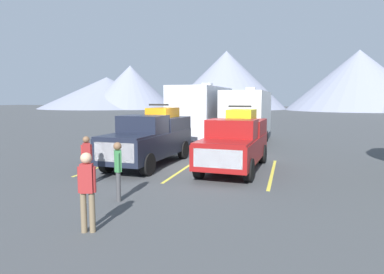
{
  "coord_description": "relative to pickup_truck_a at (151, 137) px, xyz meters",
  "views": [
    {
      "loc": [
        4.13,
        -13.53,
        2.89
      ],
      "look_at": [
        0.0,
        0.88,
        1.2
      ],
      "focal_mm": 31.78,
      "sensor_mm": 36.0,
      "label": 1
    }
  ],
  "objects": [
    {
      "name": "lot_stripe_c",
      "position": [
        5.28,
        -0.43,
        -1.21
      ],
      "size": [
        0.12,
        5.5,
        0.01
      ],
      "primitive_type": "cube",
      "color": "gold",
      "rests_on": "ground"
    },
    {
      "name": "lot_stripe_b",
      "position": [
        1.72,
        -0.43,
        -1.21
      ],
      "size": [
        0.12,
        5.5,
        0.01
      ],
      "primitive_type": "cube",
      "color": "gold",
      "rests_on": "ground"
    },
    {
      "name": "lot_stripe_a",
      "position": [
        -1.84,
        -0.43,
        -1.21
      ],
      "size": [
        0.12,
        5.5,
        0.01
      ],
      "primitive_type": "cube",
      "color": "gold",
      "rests_on": "ground"
    },
    {
      "name": "person_a",
      "position": [
        1.72,
        -7.61,
        -0.2
      ],
      "size": [
        0.37,
        0.28,
        1.76
      ],
      "color": "#726047",
      "rests_on": "ground"
    },
    {
      "name": "pickup_truck_a",
      "position": [
        0.0,
        0.0,
        0.0
      ],
      "size": [
        2.29,
        5.77,
        2.66
      ],
      "color": "black",
      "rests_on": "ground"
    },
    {
      "name": "mountain_ridge",
      "position": [
        7.49,
        79.33,
        5.48
      ],
      "size": [
        147.98,
        42.47,
        16.4
      ],
      "color": "gray",
      "rests_on": "ground"
    },
    {
      "name": "camper_trailer_b",
      "position": [
        3.27,
        8.52,
        0.72
      ],
      "size": [
        2.52,
        8.93,
        3.66
      ],
      "color": "white",
      "rests_on": "ground"
    },
    {
      "name": "person_b",
      "position": [
        -0.64,
        -4.01,
        -0.26
      ],
      "size": [
        0.32,
        0.3,
        1.65
      ],
      "color": "#3F3F42",
      "rests_on": "ground"
    },
    {
      "name": "camper_trailer_a",
      "position": [
        0.32,
        8.08,
        0.87
      ],
      "size": [
        2.64,
        8.99,
        3.95
      ],
      "color": "silver",
      "rests_on": "ground"
    },
    {
      "name": "ground_plane",
      "position": [
        1.72,
        -0.31,
        -1.21
      ],
      "size": [
        240.0,
        240.0,
        0.0
      ],
      "primitive_type": "plane",
      "color": "#3F4244"
    },
    {
      "name": "pickup_truck_b",
      "position": [
        3.75,
        0.04,
        -0.04
      ],
      "size": [
        2.33,
        5.54,
        2.61
      ],
      "color": "maroon",
      "rests_on": "ground"
    },
    {
      "name": "person_c",
      "position": [
        1.24,
        -5.36,
        -0.24
      ],
      "size": [
        0.29,
        0.33,
        1.68
      ],
      "color": "#3F3F42",
      "rests_on": "ground"
    }
  ]
}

